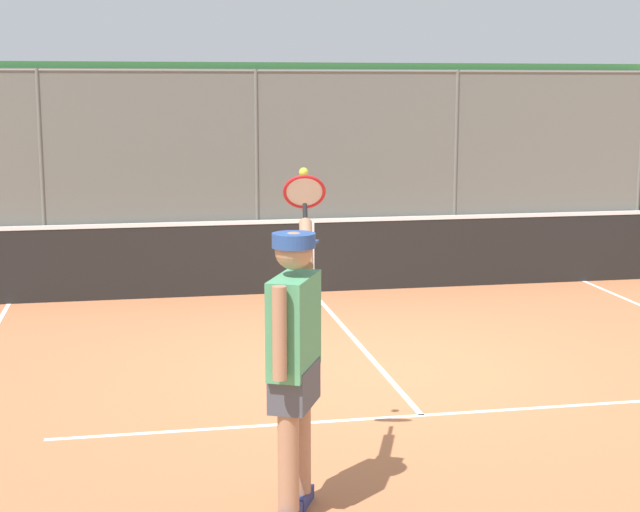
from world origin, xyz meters
TOP-DOWN VIEW (x-y plane):
  - ground_plane at (0.00, 0.00)m, footprint 60.00×60.00m
  - court_line_markings at (0.00, 1.63)m, footprint 7.65×9.00m
  - fence_backdrop at (-0.00, -9.94)m, footprint 18.41×1.37m
  - tennis_net at (0.00, -3.59)m, footprint 9.83×0.09m
  - tennis_player at (1.31, 2.95)m, footprint 0.58×1.42m

SIDE VIEW (x-z plane):
  - ground_plane at x=0.00m, z-range 0.00..0.00m
  - court_line_markings at x=0.00m, z-range 0.00..0.01m
  - tennis_net at x=0.00m, z-range -0.04..1.03m
  - tennis_player at x=1.31m, z-range 0.02..2.09m
  - fence_backdrop at x=0.00m, z-range -0.01..3.08m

